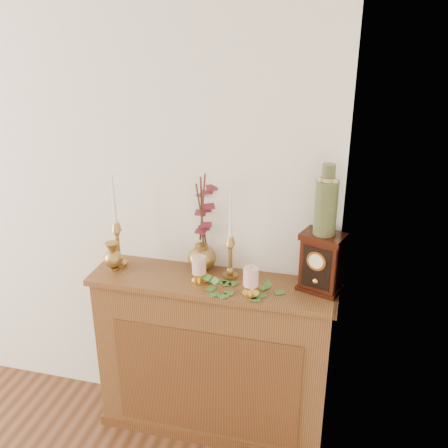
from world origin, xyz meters
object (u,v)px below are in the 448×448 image
(ginger_jar, at_px, (205,224))
(mantel_clock, at_px, (321,263))
(candlestick_left, at_px, (117,237))
(candlestick_center, at_px, (230,251))
(ceramic_vase, at_px, (326,204))
(bud_vase, at_px, (113,257))

(ginger_jar, relative_size, mantel_clock, 1.83)
(candlestick_left, distance_m, candlestick_center, 0.59)
(mantel_clock, bearing_deg, candlestick_center, -163.44)
(candlestick_left, relative_size, candlestick_center, 1.10)
(ceramic_vase, bearing_deg, candlestick_left, -179.41)
(ginger_jar, bearing_deg, candlestick_left, -167.04)
(candlestick_left, bearing_deg, candlestick_center, 2.10)
(ceramic_vase, bearing_deg, candlestick_center, 178.57)
(mantel_clock, bearing_deg, bud_vase, -158.44)
(candlestick_center, distance_m, ginger_jar, 0.20)
(bud_vase, height_order, ceramic_vase, ceramic_vase)
(candlestick_left, xyz_separation_m, bud_vase, (-0.01, -0.05, -0.09))
(candlestick_left, bearing_deg, bud_vase, -97.54)
(candlestick_left, distance_m, ceramic_vase, 1.07)
(ceramic_vase, bearing_deg, ginger_jar, 171.42)
(candlestick_left, height_order, candlestick_center, candlestick_left)
(bud_vase, bearing_deg, mantel_clock, 3.25)
(mantel_clock, xyz_separation_m, ceramic_vase, (0.00, 0.00, 0.30))
(bud_vase, bearing_deg, ceramic_vase, 3.38)
(ceramic_vase, bearing_deg, mantel_clock, -108.31)
(ceramic_vase, bearing_deg, bud_vase, -176.62)
(candlestick_left, bearing_deg, ginger_jar, 12.96)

